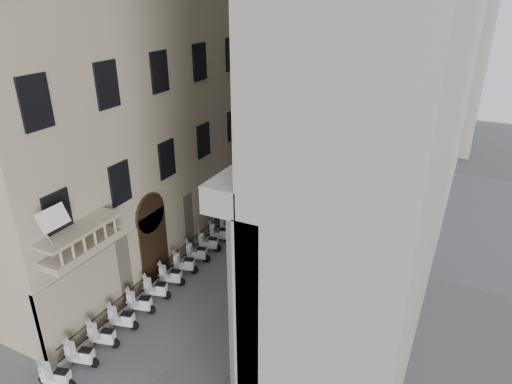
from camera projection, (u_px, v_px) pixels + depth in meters
iron_fence at (216, 236)px, 32.46m from camera, size 0.30×28.00×1.40m
blue_awning at (361, 214)px, 35.63m from camera, size 1.60×3.00×3.00m
flag at (82, 359)px, 21.68m from camera, size 1.00×1.40×8.20m
scooter_1 at (83, 365)px, 21.33m from camera, size 1.50×0.90×1.50m
scooter_2 at (104, 346)px, 22.49m from camera, size 1.50×0.90×1.50m
scooter_3 at (124, 328)px, 23.65m from camera, size 1.50×0.90×1.50m
scooter_4 at (141, 312)px, 24.80m from camera, size 1.50×0.90×1.50m
scooter_5 at (157, 298)px, 25.96m from camera, size 1.50×0.90×1.50m
scooter_6 at (172, 284)px, 27.12m from camera, size 1.50×0.90×1.50m
scooter_7 at (185, 272)px, 28.28m from camera, size 1.50×0.90×1.50m
scooter_8 at (198, 261)px, 29.44m from camera, size 1.50×0.90×1.50m
scooter_9 at (209, 251)px, 30.60m from camera, size 1.50×0.90×1.50m
scooter_10 at (220, 241)px, 31.76m from camera, size 1.50×0.90×1.50m
scooter_11 at (230, 232)px, 32.92m from camera, size 1.50×0.90×1.50m
scooter_12 at (239, 224)px, 34.08m from camera, size 1.50×0.90×1.50m
scooter_13 at (247, 216)px, 35.24m from camera, size 1.50×0.90×1.50m
scooter_14 at (255, 209)px, 36.40m from camera, size 1.50×0.90×1.50m
barrier_2 at (259, 349)px, 22.30m from camera, size 0.60×2.40×1.10m
barrier_3 at (279, 318)px, 24.35m from camera, size 0.60×2.40×1.10m
barrier_4 at (296, 293)px, 26.40m from camera, size 0.60×2.40×1.10m
barrier_5 at (311, 271)px, 28.45m from camera, size 0.60×2.40×1.10m
security_tent at (237, 195)px, 32.80m from camera, size 3.66×3.66×2.98m
street_lamp at (248, 149)px, 33.61m from camera, size 2.84×0.55×8.75m
info_kiosk at (267, 191)px, 37.49m from camera, size 0.49×0.82×1.67m
pedestrian_a at (320, 186)px, 38.52m from camera, size 0.62×0.45×1.60m
pedestrian_b at (371, 161)px, 43.89m from camera, size 0.99×0.85×1.77m
pedestrian_c at (323, 177)px, 40.02m from camera, size 1.03×0.82×1.85m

